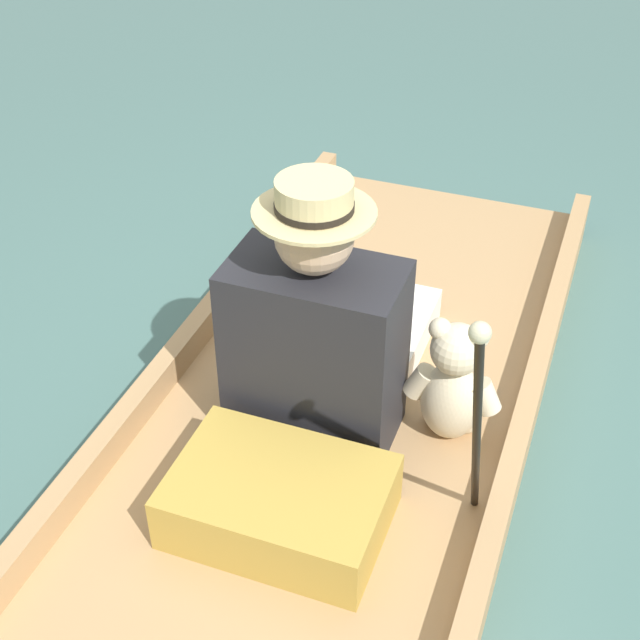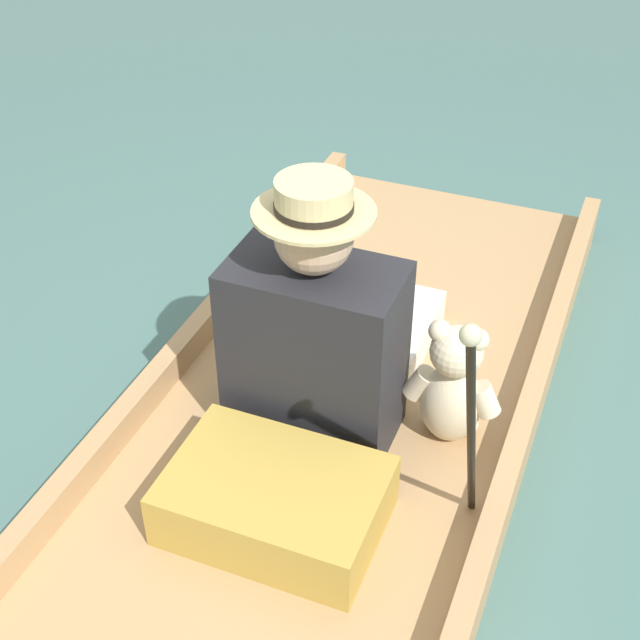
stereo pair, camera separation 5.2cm
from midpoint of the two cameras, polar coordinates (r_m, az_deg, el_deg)
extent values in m
plane|color=#476B66|center=(2.76, 0.38, -7.61)|extent=(16.00, 16.00, 0.00)
cube|color=tan|center=(2.72, 0.39, -6.81)|extent=(1.14, 2.91, 0.11)
cube|color=tan|center=(2.84, -9.91, -2.62)|extent=(0.06, 2.91, 0.10)
cube|color=tan|center=(2.57, 11.88, -7.92)|extent=(0.06, 2.91, 0.10)
cube|color=#B7933D|center=(2.34, -3.27, -11.51)|extent=(0.55, 0.38, 0.16)
cube|color=white|center=(2.90, 1.92, -0.85)|extent=(0.43, 0.52, 0.11)
cube|color=#232328|center=(2.47, -0.94, -2.08)|extent=(0.47, 0.27, 0.55)
cube|color=beige|center=(2.55, 0.19, 0.51)|extent=(0.04, 0.01, 0.30)
cube|color=white|center=(2.57, -2.54, 1.59)|extent=(0.02, 0.01, 0.33)
cube|color=white|center=(2.50, 2.99, 0.40)|extent=(0.02, 0.01, 0.33)
sphere|color=tan|center=(2.25, -1.04, 5.45)|extent=(0.21, 0.21, 0.21)
cylinder|color=#CCB77F|center=(2.22, -1.05, 6.93)|extent=(0.31, 0.31, 0.01)
cylinder|color=#CCB77F|center=(2.19, -1.07, 7.95)|extent=(0.20, 0.20, 0.08)
cylinder|color=black|center=(2.21, -1.06, 7.31)|extent=(0.20, 0.20, 0.02)
ellipsoid|color=beige|center=(2.56, 7.80, -5.16)|extent=(0.18, 0.14, 0.26)
sphere|color=beige|center=(2.44, 8.16, -1.87)|extent=(0.15, 0.15, 0.15)
sphere|color=tan|center=(2.49, 8.48, -1.21)|extent=(0.06, 0.06, 0.06)
sphere|color=beige|center=(2.41, 7.08, -0.57)|extent=(0.06, 0.06, 0.06)
sphere|color=beige|center=(2.40, 9.47, -1.09)|extent=(0.06, 0.06, 0.06)
cylinder|color=beige|center=(2.54, 5.86, -3.94)|extent=(0.10, 0.07, 0.11)
cylinder|color=beige|center=(2.52, 9.93, -4.85)|extent=(0.10, 0.07, 0.11)
sphere|color=beige|center=(2.65, 6.85, -5.98)|extent=(0.07, 0.07, 0.07)
sphere|color=beige|center=(2.64, 8.80, -6.43)|extent=(0.07, 0.07, 0.07)
cylinder|color=silver|center=(3.06, -5.19, 0.10)|extent=(0.09, 0.09, 0.01)
cylinder|color=silver|center=(3.04, -5.23, 0.68)|extent=(0.01, 0.01, 0.07)
cone|color=silver|center=(3.00, -5.29, 1.58)|extent=(0.10, 0.10, 0.05)
cylinder|color=black|center=(2.05, 9.27, -7.21)|extent=(0.02, 0.37, 0.84)
sphere|color=beige|center=(1.65, 9.31, -0.81)|extent=(0.04, 0.04, 0.04)
camera|label=1|loc=(0.03, -90.61, -0.46)|focal=50.00mm
camera|label=2|loc=(0.03, 89.39, 0.46)|focal=50.00mm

